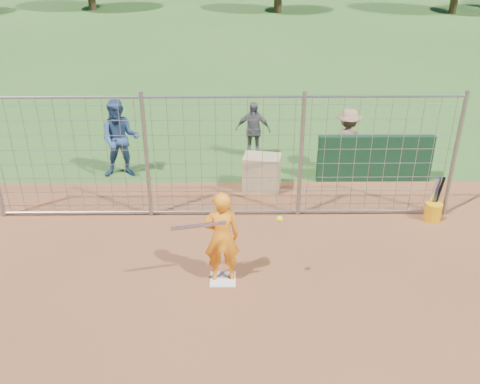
{
  "coord_description": "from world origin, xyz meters",
  "views": [
    {
      "loc": [
        0.21,
        -7.52,
        5.45
      ],
      "look_at": [
        0.3,
        0.8,
        1.15
      ],
      "focal_mm": 40.0,
      "sensor_mm": 36.0,
      "label": 1
    }
  ],
  "objects_px": {
    "batter": "(222,237)",
    "equipment_bin": "(262,173)",
    "bystander_a": "(120,139)",
    "bystander_b": "(253,130)",
    "bucket_with_bats": "(433,209)",
    "bystander_c": "(347,141)"
  },
  "relations": [
    {
      "from": "bystander_b",
      "to": "bystander_c",
      "type": "distance_m",
      "value": 2.34
    },
    {
      "from": "batter",
      "to": "equipment_bin",
      "type": "distance_m",
      "value": 3.46
    },
    {
      "from": "bystander_b",
      "to": "equipment_bin",
      "type": "bearing_deg",
      "value": -79.69
    },
    {
      "from": "bystander_b",
      "to": "batter",
      "type": "bearing_deg",
      "value": -91.8
    },
    {
      "from": "batter",
      "to": "bucket_with_bats",
      "type": "xyz_separation_m",
      "value": [
        4.19,
        1.91,
        -0.57
      ]
    },
    {
      "from": "batter",
      "to": "bystander_a",
      "type": "xyz_separation_m",
      "value": [
        -2.4,
        4.07,
        0.1
      ]
    },
    {
      "from": "bystander_a",
      "to": "equipment_bin",
      "type": "xyz_separation_m",
      "value": [
        3.22,
        -0.74,
        -0.52
      ]
    },
    {
      "from": "batter",
      "to": "bystander_a",
      "type": "distance_m",
      "value": 4.73
    },
    {
      "from": "bucket_with_bats",
      "to": "batter",
      "type": "bearing_deg",
      "value": -155.44
    },
    {
      "from": "equipment_bin",
      "to": "bucket_with_bats",
      "type": "xyz_separation_m",
      "value": [
        3.37,
        -1.42,
        -0.15
      ]
    },
    {
      "from": "bucket_with_bats",
      "to": "equipment_bin",
      "type": "bearing_deg",
      "value": 157.16
    },
    {
      "from": "bystander_b",
      "to": "bucket_with_bats",
      "type": "relative_size",
      "value": 1.51
    },
    {
      "from": "bystander_b",
      "to": "bystander_a",
      "type": "bearing_deg",
      "value": -155.67
    },
    {
      "from": "batter",
      "to": "bucket_with_bats",
      "type": "distance_m",
      "value": 4.64
    },
    {
      "from": "bystander_a",
      "to": "bystander_b",
      "type": "distance_m",
      "value": 3.25
    },
    {
      "from": "bystander_c",
      "to": "bucket_with_bats",
      "type": "distance_m",
      "value": 2.74
    },
    {
      "from": "batter",
      "to": "bystander_a",
      "type": "relative_size",
      "value": 0.89
    },
    {
      "from": "bystander_c",
      "to": "equipment_bin",
      "type": "bearing_deg",
      "value": 25.55
    },
    {
      "from": "bystander_a",
      "to": "bystander_c",
      "type": "xyz_separation_m",
      "value": [
        5.25,
        0.18,
        -0.14
      ]
    },
    {
      "from": "batter",
      "to": "bystander_b",
      "type": "bearing_deg",
      "value": -103.98
    },
    {
      "from": "bystander_a",
      "to": "bystander_b",
      "type": "bearing_deg",
      "value": 15.19
    },
    {
      "from": "bucket_with_bats",
      "to": "bystander_b",
      "type": "bearing_deg",
      "value": 137.72
    }
  ]
}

